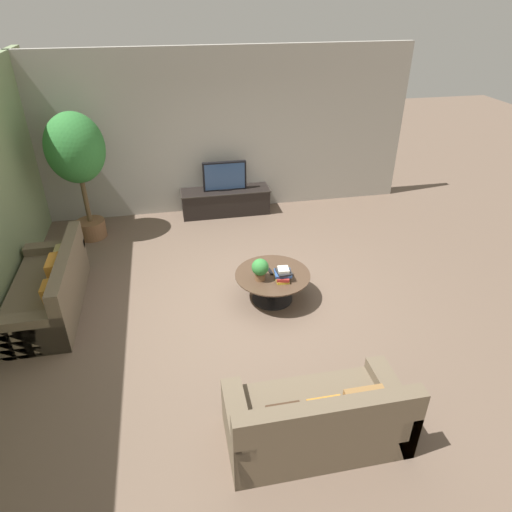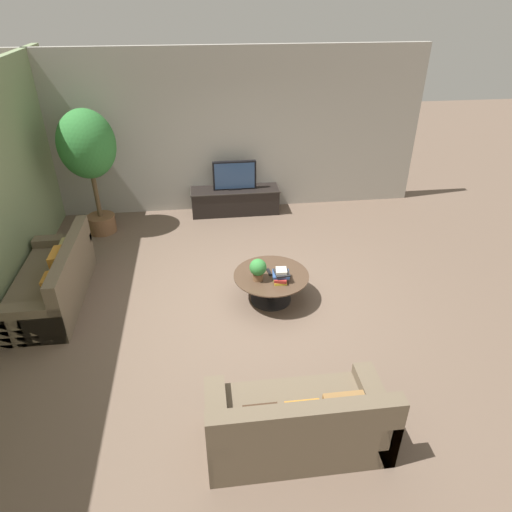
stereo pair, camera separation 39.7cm
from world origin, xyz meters
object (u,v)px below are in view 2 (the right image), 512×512
Objects in this scene: media_console at (235,200)px; coffee_table at (271,282)px; couch_by_wall at (54,283)px; potted_palm_tall at (88,150)px; potted_plant_tabletop at (258,269)px; couch_near_entry at (298,424)px; television at (234,176)px.

coffee_table is (0.25, -2.96, 0.04)m from media_console.
couch_by_wall is 0.90× the size of potted_palm_tall.
media_console is at bearing 91.00° from potted_plant_tabletop.
couch_by_wall is 1.15× the size of couch_near_entry.
media_console reaches higher than coffee_table.
coffee_table is 0.61× the size of couch_near_entry.
media_console is 2.97m from coffee_table.
couch_near_entry reaches higher than media_console.
potted_plant_tabletop is (2.52, -2.56, -0.91)m from potted_palm_tall.
potted_palm_tall is (-2.60, 4.85, 1.22)m from couch_near_entry.
coffee_table is at bearing -85.13° from television.
coffee_table is at bearing -42.16° from potted_palm_tall.
television is at bearing 11.42° from potted_palm_tall.
media_console is 2.08× the size of television.
couch_by_wall is 6.27× the size of potted_plant_tabletop.
coffee_table is at bearing -85.13° from media_console.
television is 3.01m from coffee_table.
television is 3.06m from potted_plant_tabletop.
couch_by_wall is at bearing -43.58° from couch_near_entry.
media_console is 0.51m from television.
couch_near_entry is 5.64m from potted_palm_tall.
potted_palm_tall is (-2.46, -0.50, 0.75)m from television.
couch_near_entry is at bearing -88.52° from television.
couch_by_wall reaches higher than media_console.
couch_near_entry is 5.46× the size of potted_plant_tabletop.
potted_plant_tabletop is (-0.08, 2.29, 0.31)m from couch_near_entry.
couch_by_wall is at bearing -137.00° from media_console.
potted_palm_tall is at bearing 134.56° from potted_plant_tabletop.
coffee_table is (0.25, -2.96, -0.47)m from television.
potted_palm_tall reaches higher than television.
couch_near_entry reaches higher than potted_plant_tabletop.
potted_plant_tabletop is at bearing -89.00° from media_console.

